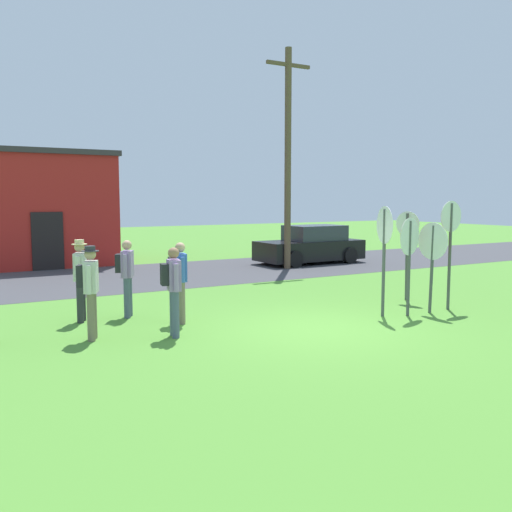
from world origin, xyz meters
name	(u,v)px	position (x,y,z in m)	size (l,w,h in m)	color
ground_plane	(314,329)	(0.00, 0.00, 0.00)	(80.00, 80.00, 0.00)	#518E33
street_asphalt	(157,275)	(0.00, 9.08, 0.00)	(60.00, 6.40, 0.01)	#424247
building_background	(36,208)	(-2.94, 14.56, 2.20)	(5.54, 4.74, 4.38)	#B2231E
utility_pole	(288,155)	(4.80, 8.35, 4.15)	(1.80, 0.24, 7.93)	brown
parked_car_on_street	(311,246)	(6.57, 9.34, 0.69)	(4.33, 2.08, 1.51)	black
stop_sign_nearest	(409,249)	(2.56, 0.02, 1.49)	(0.80, 0.25, 2.17)	#474C4C
stop_sign_leaning_right	(384,241)	(2.04, 0.25, 1.68)	(0.27, 0.79, 2.43)	#474C4C
stop_sign_rear_left	(432,251)	(3.26, 0.00, 1.41)	(0.13, 0.84, 2.05)	#474C4C
stop_sign_far_back	(450,236)	(3.90, 0.07, 1.72)	(0.72, 0.07, 2.54)	#474C4C
stop_sign_center_cluster	(407,241)	(3.94, 1.47, 1.51)	(0.23, 0.61, 2.27)	#474C4C
person_on_left	(173,285)	(-2.65, 0.84, 0.98)	(0.40, 0.56, 1.69)	#4C5670
person_in_blue	(90,286)	(-4.05, 1.38, 1.01)	(0.44, 0.53, 1.74)	#7A6B56
person_in_teal	(80,276)	(-3.85, 3.01, 0.98)	(0.35, 0.53, 1.74)	#2D2D33
person_in_dark_shirt	(179,276)	(-2.10, 1.86, 0.98)	(0.41, 0.56, 1.69)	#7A6B56
person_holding_notes	(126,273)	(-2.87, 3.00, 0.98)	(0.46, 0.51, 1.69)	#4C5670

